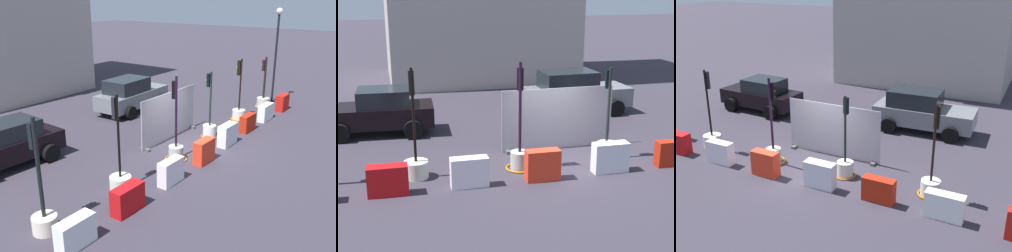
{
  "view_description": "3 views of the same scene",
  "coord_description": "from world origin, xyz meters",
  "views": [
    {
      "loc": [
        -12.86,
        -7.72,
        6.08
      ],
      "look_at": [
        -2.2,
        -0.2,
        1.61
      ],
      "focal_mm": 41.19,
      "sensor_mm": 36.0,
      "label": 1
    },
    {
      "loc": [
        -5.44,
        -13.81,
        5.59
      ],
      "look_at": [
        -1.91,
        -0.12,
        1.41
      ],
      "focal_mm": 53.6,
      "sensor_mm": 36.0,
      "label": 2
    },
    {
      "loc": [
        7.33,
        -11.72,
        6.94
      ],
      "look_at": [
        1.28,
        0.44,
        1.75
      ],
      "focal_mm": 44.53,
      "sensor_mm": 36.0,
      "label": 3
    }
  ],
  "objects": [
    {
      "name": "ground_plane",
      "position": [
        0.0,
        0.0,
        0.0
      ],
      "size": [
        120.0,
        120.0,
        0.0
      ],
      "primitive_type": "plane",
      "color": "#332E39"
    },
    {
      "name": "traffic_light_1",
      "position": [
        -4.57,
        0.02,
        0.5
      ],
      "size": [
        0.71,
        0.71,
        3.23
      ],
      "color": "silver",
      "rests_on": "ground_plane"
    },
    {
      "name": "traffic_light_3",
      "position": [
        1.47,
        0.13,
        0.48
      ],
      "size": [
        0.77,
        0.77,
        2.96
      ],
      "color": "silver",
      "rests_on": "ground_plane"
    },
    {
      "name": "traffic_light_2",
      "position": [
        -1.46,
        -0.05,
        0.55
      ],
      "size": [
        0.86,
        0.86,
        3.28
      ],
      "color": "#B1B5AD",
      "rests_on": "ground_plane"
    },
    {
      "name": "construction_barrier_4",
      "position": [
        1.08,
        -0.97,
        0.45
      ],
      "size": [
        1.07,
        0.43,
        0.91
      ],
      "color": "silver",
      "rests_on": "ground_plane"
    },
    {
      "name": "car_grey_saloon",
      "position": [
        2.59,
        5.64,
        0.93
      ],
      "size": [
        4.44,
        2.25,
        1.85
      ],
      "color": "slate",
      "rests_on": "ground_plane"
    },
    {
      "name": "construction_barrier_2",
      "position": [
        -3.19,
        -1.02,
        0.43
      ],
      "size": [
        1.05,
        0.4,
        0.85
      ],
      "color": "white",
      "rests_on": "ground_plane"
    },
    {
      "name": "construction_barrier_3",
      "position": [
        -1.08,
        -1.08,
        0.45
      ],
      "size": [
        0.99,
        0.42,
        0.91
      ],
      "color": "red",
      "rests_on": "ground_plane"
    },
    {
      "name": "construction_barrier_1",
      "position": [
        -5.41,
        -1.02,
        0.41
      ],
      "size": [
        1.09,
        0.46,
        0.83
      ],
      "color": "red",
      "rests_on": "ground_plane"
    },
    {
      "name": "car_black_sedan",
      "position": [
        -5.52,
        4.7,
        0.85
      ],
      "size": [
        4.18,
        2.25,
        1.7
      ],
      "color": "black",
      "rests_on": "ground_plane"
    },
    {
      "name": "site_fence_panel",
      "position": [
        0.3,
        1.49,
        1.0
      ],
      "size": [
        3.89,
        0.5,
        2.1
      ],
      "color": "#A09CA8",
      "rests_on": "ground_plane"
    },
    {
      "name": "construction_barrier_5",
      "position": [
        3.18,
        -0.95,
        0.4
      ],
      "size": [
        1.05,
        0.38,
        0.8
      ],
      "color": "#B1210F",
      "rests_on": "ground_plane"
    }
  ]
}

